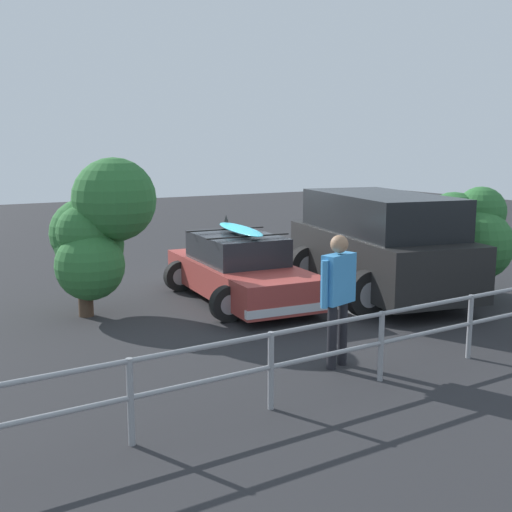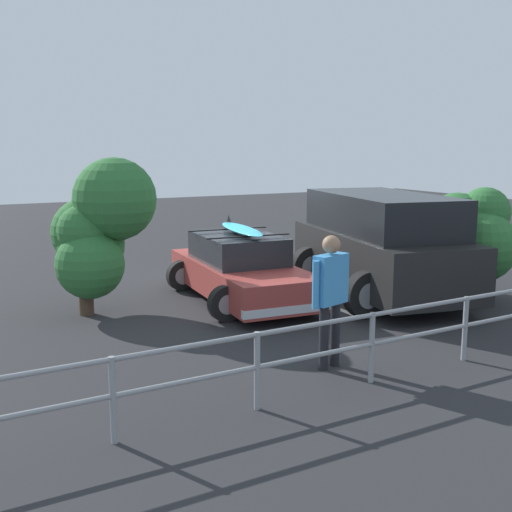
{
  "view_description": "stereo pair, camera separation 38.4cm",
  "coord_description": "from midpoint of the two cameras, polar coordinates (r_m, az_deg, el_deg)",
  "views": [
    {
      "loc": [
        6.25,
        11.15,
        2.96
      ],
      "look_at": [
        0.65,
        1.26,
        0.95
      ],
      "focal_mm": 45.0,
      "sensor_mm": 36.0,
      "label": 1
    },
    {
      "loc": [
        5.91,
        11.34,
        2.96
      ],
      "look_at": [
        0.65,
        1.26,
        0.95
      ],
      "focal_mm": 45.0,
      "sensor_mm": 36.0,
      "label": 2
    }
  ],
  "objects": [
    {
      "name": "ground_plane",
      "position": [
        13.12,
        -1.08,
        -3.06
      ],
      "size": [
        44.0,
        44.0,
        0.02
      ],
      "primitive_type": "cube",
      "color": "#28282B",
      "rests_on": "ground"
    },
    {
      "name": "parking_stripe",
      "position": [
        12.87,
        2.73,
        -3.28
      ],
      "size": [
        0.12,
        3.97,
        0.0
      ],
      "primitive_type": "cube",
      "rotation": [
        0.0,
        0.0,
        1.57
      ],
      "color": "silver",
      "rests_on": "ground"
    },
    {
      "name": "sedan_car",
      "position": [
        12.17,
        -2.38,
        -1.22
      ],
      "size": [
        2.38,
        4.17,
        1.53
      ],
      "color": "#9E3833",
      "rests_on": "ground"
    },
    {
      "name": "suv_car",
      "position": [
        12.64,
        9.98,
        1.08
      ],
      "size": [
        3.22,
        4.82,
        2.0
      ],
      "color": "black",
      "rests_on": "ground"
    },
    {
      "name": "person_bystander",
      "position": [
        8.47,
        6.04,
        -2.91
      ],
      "size": [
        0.67,
        0.34,
        1.78
      ],
      "color": "black",
      "rests_on": "ground"
    },
    {
      "name": "railing_fence",
      "position": [
        8.16,
        9.76,
        -6.89
      ],
      "size": [
        9.95,
        0.5,
        0.9
      ],
      "color": "gray",
      "rests_on": "ground"
    },
    {
      "name": "bush_near_left",
      "position": [
        11.46,
        -14.94,
        2.22
      ],
      "size": [
        1.82,
        1.77,
        2.72
      ],
      "color": "#4C3828",
      "rests_on": "ground"
    },
    {
      "name": "bush_near_right",
      "position": [
        12.81,
        16.92,
        1.65
      ],
      "size": [
        1.88,
        1.91,
        2.15
      ],
      "color": "#4C3828",
      "rests_on": "ground"
    }
  ]
}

